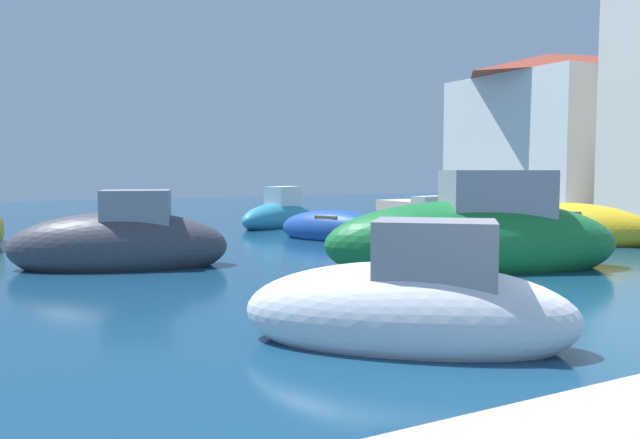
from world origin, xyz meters
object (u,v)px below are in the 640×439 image
object	(u,v)px
moored_boat_7	(121,244)
waterfront_building_annex	(547,129)
moored_boat_1	(475,239)
moored_boat_8	(334,229)
moored_boat_4	(434,220)
moored_boat_9	(569,228)
moored_boat_2	(410,309)
moored_boat_6	(279,215)

from	to	relation	value
moored_boat_7	waterfront_building_annex	size ratio (longest dim) A/B	0.66
moored_boat_1	moored_boat_8	distance (m)	5.94
waterfront_building_annex	moored_boat_7	bearing A→B (deg)	-163.04
moored_boat_4	moored_boat_7	distance (m)	11.35
moored_boat_4	moored_boat_8	xyz separation A→B (m)	(-4.44, -1.15, -0.02)
moored_boat_7	moored_boat_9	xyz separation A→B (m)	(11.67, -1.18, -0.08)
moored_boat_1	moored_boat_7	bearing A→B (deg)	-6.46
moored_boat_1	moored_boat_7	world-z (taller)	moored_boat_1
moored_boat_4	waterfront_building_annex	size ratio (longest dim) A/B	0.46
moored_boat_2	moored_boat_8	bearing A→B (deg)	-74.64
moored_boat_1	moored_boat_9	bearing A→B (deg)	-133.58
waterfront_building_annex	moored_boat_4	bearing A→B (deg)	-164.92
moored_boat_2	moored_boat_8	world-z (taller)	moored_boat_2
moored_boat_7	waterfront_building_annex	world-z (taller)	waterfront_building_annex
moored_boat_2	waterfront_building_annex	size ratio (longest dim) A/B	0.53
moored_boat_2	moored_boat_9	xyz separation A→B (m)	(10.02, 6.35, -0.03)
moored_boat_4	moored_boat_6	size ratio (longest dim) A/B	0.82
moored_boat_6	moored_boat_9	world-z (taller)	moored_boat_6
moored_boat_4	moored_boat_8	bearing A→B (deg)	-178.56
moored_boat_4	moored_boat_9	bearing A→B (deg)	-92.44
moored_boat_2	moored_boat_4	xyz separation A→B (m)	(9.13, 11.08, -0.09)
waterfront_building_annex	moored_boat_8	bearing A→B (deg)	-165.14
moored_boat_4	moored_boat_9	xyz separation A→B (m)	(0.89, -4.73, 0.06)
moored_boat_7	moored_boat_2	bearing A→B (deg)	120.55
moored_boat_8	moored_boat_9	distance (m)	6.42
moored_boat_1	waterfront_building_annex	world-z (taller)	waterfront_building_annex
moored_boat_2	moored_boat_7	xyz separation A→B (m)	(-1.65, 7.54, 0.05)
moored_boat_6	waterfront_building_annex	size ratio (longest dim) A/B	0.57
waterfront_building_annex	moored_boat_1	bearing A→B (deg)	-142.82
moored_boat_7	moored_boat_6	bearing A→B (deg)	-115.62
moored_boat_8	moored_boat_9	size ratio (longest dim) A/B	0.83
moored_boat_6	moored_boat_8	xyz separation A→B (m)	(-0.43, -4.67, -0.09)
moored_boat_6	moored_boat_1	bearing A→B (deg)	55.71
moored_boat_2	moored_boat_6	world-z (taller)	moored_boat_2
moored_boat_1	moored_boat_2	xyz separation A→B (m)	(-4.54, -4.00, -0.17)
moored_boat_6	moored_boat_7	bearing A→B (deg)	15.10
moored_boat_4	waterfront_building_annex	distance (m)	8.30
moored_boat_4	moored_boat_9	distance (m)	4.82
moored_boat_1	waterfront_building_annex	size ratio (longest dim) A/B	0.89
moored_boat_4	waterfront_building_annex	xyz separation A→B (m)	(7.35, 1.98, 3.31)
moored_boat_6	moored_boat_9	distance (m)	9.59
moored_boat_6	moored_boat_8	world-z (taller)	moored_boat_6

